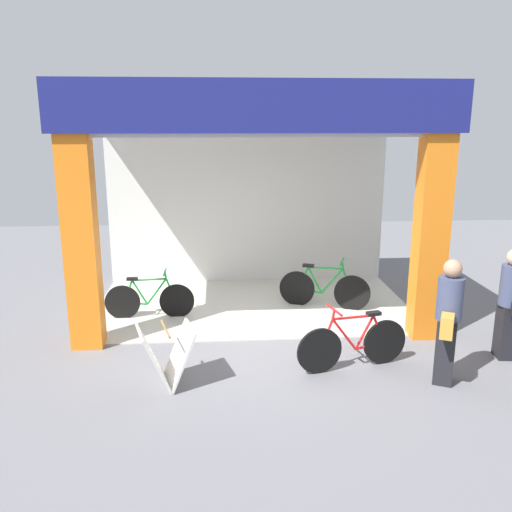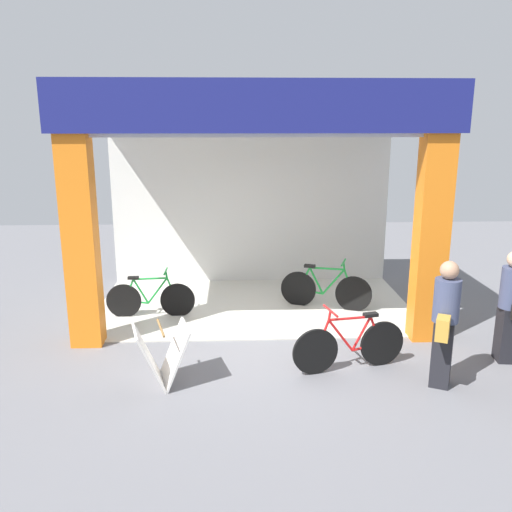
{
  "view_description": "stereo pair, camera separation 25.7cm",
  "coord_description": "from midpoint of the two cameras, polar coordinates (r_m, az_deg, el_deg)",
  "views": [
    {
      "loc": [
        -0.62,
        -7.68,
        3.33
      ],
      "look_at": [
        0.0,
        0.8,
        1.15
      ],
      "focal_mm": 37.46,
      "sensor_mm": 36.0,
      "label": 1
    },
    {
      "loc": [
        -0.36,
        -7.69,
        3.33
      ],
      "look_at": [
        0.0,
        0.8,
        1.15
      ],
      "focal_mm": 37.46,
      "sensor_mm": 36.0,
      "label": 2
    }
  ],
  "objects": [
    {
      "name": "ground_plane",
      "position": [
        8.39,
        1.13,
        -9.01
      ],
      "size": [
        19.3,
        19.3,
        0.0
      ],
      "primitive_type": "plane",
      "color": "slate",
      "rests_on": "ground"
    },
    {
      "name": "pedestrian_0",
      "position": [
        8.27,
        26.35,
        -4.78
      ],
      "size": [
        0.35,
        0.57,
        1.61
      ],
      "color": "black",
      "rests_on": "ground"
    },
    {
      "name": "bicycle_parked_0",
      "position": [
        7.48,
        10.96,
        -9.31
      ],
      "size": [
        1.59,
        0.5,
        0.89
      ],
      "color": "black",
      "rests_on": "ground"
    },
    {
      "name": "sandwich_board_sign",
      "position": [
        7.04,
        -8.96,
        -10.45
      ],
      "size": [
        0.81,
        0.75,
        0.79
      ],
      "color": "silver",
      "rests_on": "ground"
    },
    {
      "name": "pedestrian_2",
      "position": [
        7.18,
        20.46,
        -6.73
      ],
      "size": [
        0.47,
        0.64,
        1.65
      ],
      "color": "black",
      "rests_on": "ground"
    },
    {
      "name": "bicycle_inside_0",
      "position": [
        9.71,
        8.17,
        -3.55
      ],
      "size": [
        1.57,
        0.62,
        0.91
      ],
      "color": "black",
      "rests_on": "ground"
    },
    {
      "name": "shop_facade",
      "position": [
        9.43,
        0.56,
        6.74
      ],
      "size": [
        5.85,
        3.52,
        3.87
      ],
      "color": "beige",
      "rests_on": "ground"
    },
    {
      "name": "bicycle_inside_1",
      "position": [
        9.38,
        -10.44,
        -4.5
      ],
      "size": [
        1.52,
        0.42,
        0.84
      ],
      "color": "black",
      "rests_on": "ground"
    }
  ]
}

